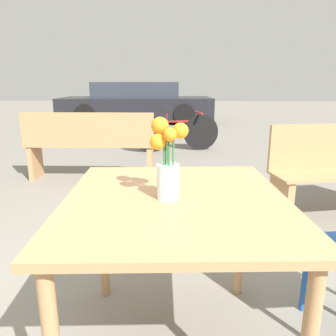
{
  "coord_description": "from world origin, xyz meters",
  "views": [
    {
      "loc": [
        0.01,
        -1.25,
        1.2
      ],
      "look_at": [
        -0.03,
        -0.01,
        0.88
      ],
      "focal_mm": 35.0,
      "sensor_mm": 36.0,
      "label": 1
    }
  ],
  "objects_px": {
    "flower_vase": "(167,164)",
    "bicycle": "(176,132)",
    "table_front": "(176,219)",
    "bench_near": "(90,144)",
    "parked_car": "(137,103)"
  },
  "relations": [
    {
      "from": "flower_vase",
      "to": "bicycle",
      "type": "relative_size",
      "value": 0.21
    },
    {
      "from": "bicycle",
      "to": "table_front",
      "type": "bearing_deg",
      "value": -89.69
    },
    {
      "from": "table_front",
      "to": "bicycle",
      "type": "height_order",
      "value": "table_front"
    },
    {
      "from": "table_front",
      "to": "bench_near",
      "type": "distance_m",
      "value": 2.91
    },
    {
      "from": "flower_vase",
      "to": "bicycle",
      "type": "distance_m",
      "value": 4.56
    },
    {
      "from": "table_front",
      "to": "parked_car",
      "type": "bearing_deg",
      "value": 98.07
    },
    {
      "from": "bicycle",
      "to": "parked_car",
      "type": "xyz_separation_m",
      "value": [
        -1.22,
        4.3,
        0.24
      ]
    },
    {
      "from": "bench_near",
      "to": "parked_car",
      "type": "height_order",
      "value": "parked_car"
    },
    {
      "from": "table_front",
      "to": "flower_vase",
      "type": "distance_m",
      "value": 0.24
    },
    {
      "from": "table_front",
      "to": "bench_near",
      "type": "relative_size",
      "value": 0.64
    },
    {
      "from": "table_front",
      "to": "parked_car",
      "type": "distance_m",
      "value": 8.89
    },
    {
      "from": "flower_vase",
      "to": "bench_near",
      "type": "xyz_separation_m",
      "value": [
        -1.04,
        2.71,
        -0.43
      ]
    },
    {
      "from": "bench_near",
      "to": "parked_car",
      "type": "xyz_separation_m",
      "value": [
        -0.17,
        6.11,
        0.11
      ]
    },
    {
      "from": "table_front",
      "to": "parked_car",
      "type": "relative_size",
      "value": 0.22
    },
    {
      "from": "bench_near",
      "to": "bicycle",
      "type": "xyz_separation_m",
      "value": [
        1.05,
        1.82,
        -0.13
      ]
    }
  ]
}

